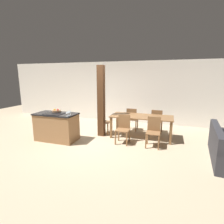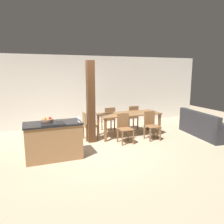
{
  "view_description": "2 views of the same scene",
  "coord_description": "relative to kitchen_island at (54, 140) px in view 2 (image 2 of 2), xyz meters",
  "views": [
    {
      "loc": [
        2.29,
        -4.91,
        2.05
      ],
      "look_at": [
        0.6,
        0.2,
        0.95
      ],
      "focal_mm": 28.0,
      "sensor_mm": 36.0,
      "label": 1
    },
    {
      "loc": [
        -1.67,
        -5.56,
        2.1
      ],
      "look_at": [
        0.6,
        0.2,
        0.95
      ],
      "focal_mm": 35.0,
      "sensor_mm": 36.0,
      "label": 2
    }
  ],
  "objects": [
    {
      "name": "ground_plane",
      "position": [
        1.13,
        0.3,
        -0.45
      ],
      "size": [
        16.0,
        16.0,
        0.0
      ],
      "primitive_type": "plane",
      "color": "tan"
    },
    {
      "name": "wall_back",
      "position": [
        1.13,
        3.05,
        0.9
      ],
      "size": [
        11.2,
        0.08,
        2.7
      ],
      "color": "silver",
      "rests_on": "ground_plane"
    },
    {
      "name": "kitchen_island",
      "position": [
        0.0,
        0.0,
        0.0
      ],
      "size": [
        1.35,
        0.71,
        0.9
      ],
      "color": "#9E7047",
      "rests_on": "ground_plane"
    },
    {
      "name": "fruit_bowl",
      "position": [
        -0.1,
        0.18,
        0.48
      ],
      "size": [
        0.28,
        0.28,
        0.1
      ],
      "color": "#99704C",
      "rests_on": "kitchen_island"
    },
    {
      "name": "wine_glass_near",
      "position": [
        0.6,
        -0.28,
        0.57
      ],
      "size": [
        0.07,
        0.07,
        0.16
      ],
      "color": "silver",
      "rests_on": "kitchen_island"
    },
    {
      "name": "wine_glass_middle",
      "position": [
        0.6,
        -0.2,
        0.57
      ],
      "size": [
        0.07,
        0.07,
        0.16
      ],
      "color": "silver",
      "rests_on": "kitchen_island"
    },
    {
      "name": "wine_glass_far",
      "position": [
        0.6,
        -0.12,
        0.57
      ],
      "size": [
        0.07,
        0.07,
        0.16
      ],
      "color": "silver",
      "rests_on": "kitchen_island"
    },
    {
      "name": "dining_table",
      "position": [
        2.57,
        1.12,
        0.21
      ],
      "size": [
        2.04,
        0.86,
        0.75
      ],
      "color": "brown",
      "rests_on": "ground_plane"
    },
    {
      "name": "dining_chair_near_left",
      "position": [
        2.11,
        0.46,
        0.01
      ],
      "size": [
        0.4,
        0.4,
        0.87
      ],
      "color": "brown",
      "rests_on": "ground_plane"
    },
    {
      "name": "dining_chair_near_right",
      "position": [
        3.03,
        0.46,
        0.01
      ],
      "size": [
        0.4,
        0.4,
        0.87
      ],
      "color": "brown",
      "rests_on": "ground_plane"
    },
    {
      "name": "dining_chair_far_left",
      "position": [
        2.11,
        1.78,
        0.01
      ],
      "size": [
        0.4,
        0.4,
        0.87
      ],
      "rotation": [
        0.0,
        0.0,
        3.14
      ],
      "color": "brown",
      "rests_on": "ground_plane"
    },
    {
      "name": "dining_chair_far_right",
      "position": [
        3.03,
        1.78,
        0.01
      ],
      "size": [
        0.4,
        0.4,
        0.87
      ],
      "rotation": [
        0.0,
        0.0,
        3.14
      ],
      "color": "brown",
      "rests_on": "ground_plane"
    },
    {
      "name": "dining_chair_head_end",
      "position": [
        1.18,
        1.12,
        0.01
      ],
      "size": [
        0.4,
        0.4,
        0.87
      ],
      "rotation": [
        0.0,
        0.0,
        1.57
      ],
      "color": "brown",
      "rests_on": "ground_plane"
    },
    {
      "name": "couch",
      "position": [
        4.94,
        0.1,
        -0.17
      ],
      "size": [
        1.14,
        2.0,
        0.82
      ],
      "rotation": [
        0.0,
        0.0,
        1.46
      ],
      "color": "#2D2D33",
      "rests_on": "ground_plane"
    },
    {
      "name": "timber_post",
      "position": [
        1.21,
        0.89,
        0.76
      ],
      "size": [
        0.22,
        0.22,
        2.42
      ],
      "color": "#4C2D19",
      "rests_on": "ground_plane"
    }
  ]
}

